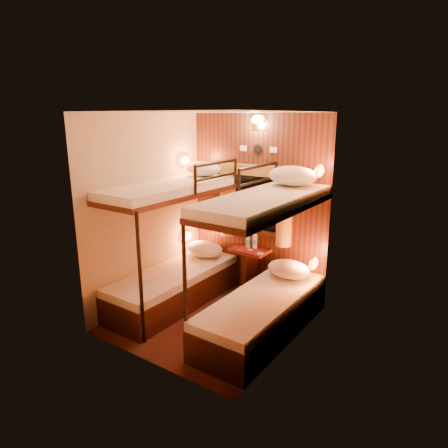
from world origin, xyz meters
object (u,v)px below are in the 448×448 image
Objects in this scene: table at (249,266)px; bottle_left at (248,241)px; bunk_right at (263,287)px; bottle_right at (255,241)px; bunk_left at (174,263)px.

bottle_left reaches higher than table.
bottle_left is (-0.70, 0.83, 0.18)m from bunk_right.
bunk_right is 7.85× the size of bottle_right.
bottle_left is 0.09m from bottle_right.
bottle_right is at bearing 50.79° from bunk_left.
bottle_right is (-0.61, 0.84, 0.20)m from bunk_right.
bunk_left is 1.00× the size of bunk_right.
bottle_right is (0.09, 0.02, 0.01)m from bottle_left.
bunk_right reaches higher than bottle_right.
table is 0.34m from bottle_left.
bunk_right is 1.10m from bottle_left.
bunk_right is 8.77× the size of bottle_left.
bottle_right is at bearing 57.19° from table.
bunk_left reaches higher than table.
table is 3.02× the size of bottle_left.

